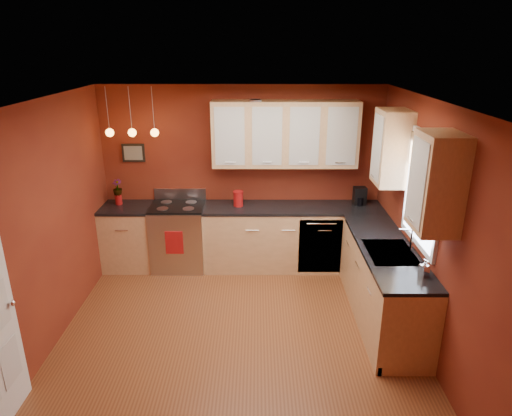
{
  "coord_description": "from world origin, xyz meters",
  "views": [
    {
      "loc": [
        0.22,
        -4.3,
        3.12
      ],
      "look_at": [
        0.2,
        1.0,
        1.2
      ],
      "focal_mm": 32.0,
      "sensor_mm": 36.0,
      "label": 1
    }
  ],
  "objects_px": {
    "sink": "(390,254)",
    "soap_pump": "(424,268)",
    "coffee_maker": "(360,197)",
    "gas_range": "(179,236)",
    "red_canister": "(238,199)"
  },
  "relations": [
    {
      "from": "sink",
      "to": "soap_pump",
      "type": "relative_size",
      "value": 4.01
    },
    {
      "from": "sink",
      "to": "coffee_maker",
      "type": "relative_size",
      "value": 2.76
    },
    {
      "from": "sink",
      "to": "gas_range",
      "type": "bearing_deg",
      "value": 150.22
    },
    {
      "from": "gas_range",
      "to": "sink",
      "type": "relative_size",
      "value": 1.59
    },
    {
      "from": "coffee_maker",
      "to": "red_canister",
      "type": "bearing_deg",
      "value": 179.73
    },
    {
      "from": "gas_range",
      "to": "red_canister",
      "type": "height_order",
      "value": "red_canister"
    },
    {
      "from": "gas_range",
      "to": "soap_pump",
      "type": "xyz_separation_m",
      "value": [
        2.8,
        -2.05,
        0.55
      ]
    },
    {
      "from": "red_canister",
      "to": "soap_pump",
      "type": "bearing_deg",
      "value": -46.98
    },
    {
      "from": "sink",
      "to": "red_canister",
      "type": "height_order",
      "value": "sink"
    },
    {
      "from": "coffee_maker",
      "to": "soap_pump",
      "type": "distance_m",
      "value": 2.15
    },
    {
      "from": "gas_range",
      "to": "coffee_maker",
      "type": "bearing_deg",
      "value": 1.98
    },
    {
      "from": "sink",
      "to": "red_canister",
      "type": "xyz_separation_m",
      "value": [
        -1.75,
        1.52,
        0.13
      ]
    },
    {
      "from": "soap_pump",
      "to": "coffee_maker",
      "type": "bearing_deg",
      "value": 95.12
    },
    {
      "from": "soap_pump",
      "to": "red_canister",
      "type": "bearing_deg",
      "value": 133.02
    },
    {
      "from": "coffee_maker",
      "to": "soap_pump",
      "type": "xyz_separation_m",
      "value": [
        0.19,
        -2.14,
        -0.03
      ]
    }
  ]
}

